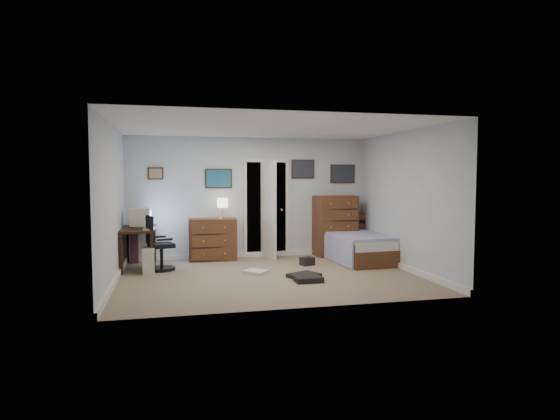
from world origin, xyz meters
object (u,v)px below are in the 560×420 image
object	(u,v)px
office_chair	(158,249)
bed	(356,247)
computer_desk	(134,237)
low_dresser	(213,239)
tall_dresser	(335,226)

from	to	relation	value
office_chair	bed	bearing A→B (deg)	-14.12
computer_desk	low_dresser	size ratio (longest dim) A/B	1.35
computer_desk	tall_dresser	bearing A→B (deg)	6.53
tall_dresser	bed	xyz separation A→B (m)	(0.18, -0.72, -0.36)
computer_desk	low_dresser	bearing A→B (deg)	18.08
bed	computer_desk	bearing A→B (deg)	173.08
office_chair	tall_dresser	xyz separation A→B (m)	(3.65, 0.84, 0.26)
office_chair	tall_dresser	size ratio (longest dim) A/B	0.77
computer_desk	office_chair	world-z (taller)	office_chair
computer_desk	office_chair	distance (m)	0.61
office_chair	bed	xyz separation A→B (m)	(3.83, 0.11, -0.10)
office_chair	tall_dresser	distance (m)	3.75
computer_desk	low_dresser	distance (m)	1.58
computer_desk	bed	size ratio (longest dim) A/B	0.68
computer_desk	bed	xyz separation A→B (m)	(4.27, -0.26, -0.29)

